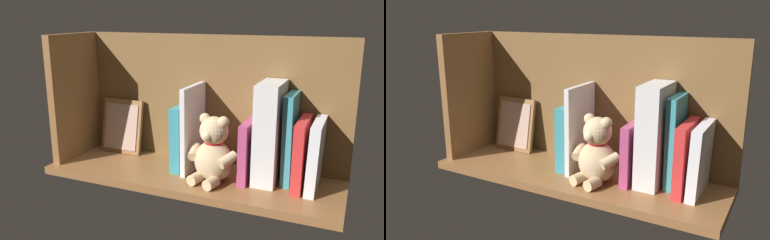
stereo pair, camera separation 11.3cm
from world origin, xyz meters
The scene contains 12 objects.
ground_plane centered at (0.00, 0.00, -1.10)cm, with size 84.49×27.60×2.20cm, color brown.
shelf_back_panel centered at (0.00, -11.55, 19.30)cm, with size 84.49×1.50×38.60cm, color brown.
shelf_side_divider centered at (40.25, 0.00, 19.30)cm, with size 2.40×21.60×38.60cm, color brown.
book_0 centered at (-33.65, -2.75, 9.12)cm, with size 2.59×15.31×18.24cm, color silver.
book_1 centered at (-30.08, -2.66, 9.14)cm, with size 2.60×15.49×18.28cm, color red.
book_2 centered at (-26.55, -4.75, 12.17)cm, with size 2.52×11.30×24.33cm, color teal.
dictionary_thick_white centered at (-21.26, -3.25, 13.62)cm, with size 6.10×14.11×27.24cm, color silver.
book_3 centered at (-16.05, -2.80, 8.28)cm, with size 2.38×15.21×16.56cm, color #B23F72.
teddy_bear centered at (-7.63, 3.37, 8.21)cm, with size 14.72×13.62×18.65cm.
book_4 centered at (0.81, -2.71, 12.49)cm, with size 1.42×15.38×24.97cm, color silver.
book_5 centered at (4.03, -3.43, 9.45)cm, with size 3.09×13.95×18.90cm, color teal.
picture_frame_leaning centered at (28.34, -7.67, 8.62)cm, with size 14.21×4.81×17.48cm.
Camera 2 is at (-53.31, 95.02, 44.81)cm, focal length 37.76 mm.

